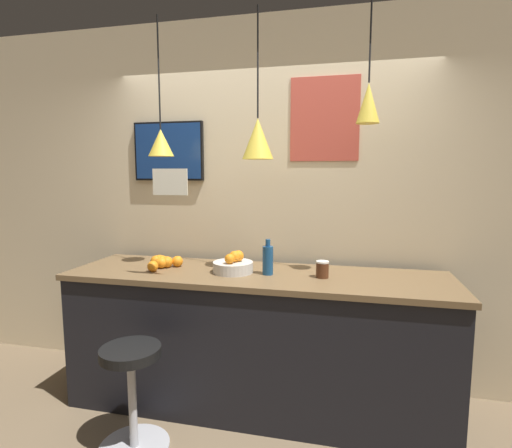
{
  "coord_description": "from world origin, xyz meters",
  "views": [
    {
      "loc": [
        0.63,
        -1.92,
        1.69
      ],
      "look_at": [
        0.0,
        0.76,
        1.34
      ],
      "focal_mm": 28.0,
      "sensor_mm": 36.0,
      "label": 1
    }
  ],
  "objects": [
    {
      "name": "mounted_tv",
      "position": [
        -0.85,
        1.18,
        1.87
      ],
      "size": [
        0.6,
        0.04,
        0.48
      ],
      "color": "black"
    },
    {
      "name": "orange_pile",
      "position": [
        -0.72,
        0.76,
        1.03
      ],
      "size": [
        0.24,
        0.28,
        0.09
      ],
      "color": "orange",
      "rests_on": "service_counter"
    },
    {
      "name": "juice_bottle",
      "position": [
        0.09,
        0.74,
        1.09
      ],
      "size": [
        0.07,
        0.07,
        0.25
      ],
      "color": "navy",
      "rests_on": "service_counter"
    },
    {
      "name": "service_counter",
      "position": [
        0.0,
        0.76,
        0.5
      ],
      "size": [
        2.69,
        0.74,
        0.99
      ],
      "color": "black",
      "rests_on": "ground_plane"
    },
    {
      "name": "hanging_menu_board",
      "position": [
        -0.5,
        0.47,
        1.63
      ],
      "size": [
        0.24,
        0.01,
        0.17
      ],
      "color": "white"
    },
    {
      "name": "back_wall",
      "position": [
        0.0,
        1.23,
        1.45
      ],
      "size": [
        8.0,
        0.06,
        2.9
      ],
      "color": "beige",
      "rests_on": "ground_plane"
    },
    {
      "name": "bar_stool",
      "position": [
        -0.62,
        0.12,
        0.43
      ],
      "size": [
        0.43,
        0.43,
        0.65
      ],
      "color": "#B7B7BC",
      "rests_on": "ground_plane"
    },
    {
      "name": "pendant_lamp_right",
      "position": [
        0.73,
        0.81,
        2.14
      ],
      "size": [
        0.15,
        0.15,
        0.79
      ],
      "color": "black"
    },
    {
      "name": "spread_jar",
      "position": [
        0.46,
        0.74,
        1.05
      ],
      "size": [
        0.09,
        0.09,
        0.11
      ],
      "color": "#562D19",
      "rests_on": "service_counter"
    },
    {
      "name": "wall_poster",
      "position": [
        0.43,
        1.2,
        2.1
      ],
      "size": [
        0.52,
        0.01,
        0.63
      ],
      "color": "#C64C3D"
    },
    {
      "name": "fruit_bowl",
      "position": [
        -0.16,
        0.74,
        1.04
      ],
      "size": [
        0.29,
        0.29,
        0.16
      ],
      "color": "beige",
      "rests_on": "service_counter"
    },
    {
      "name": "pendant_lamp_middle",
      "position": [
        0.0,
        0.81,
        1.93
      ],
      "size": [
        0.22,
        0.22,
        1.02
      ],
      "color": "black"
    },
    {
      "name": "pendant_lamp_left",
      "position": [
        -0.73,
        0.81,
        1.92
      ],
      "size": [
        0.19,
        0.19,
        0.99
      ],
      "color": "black"
    }
  ]
}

